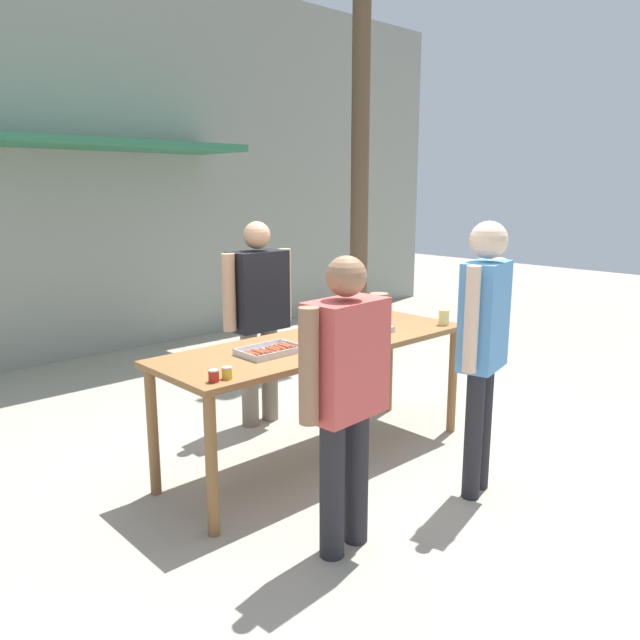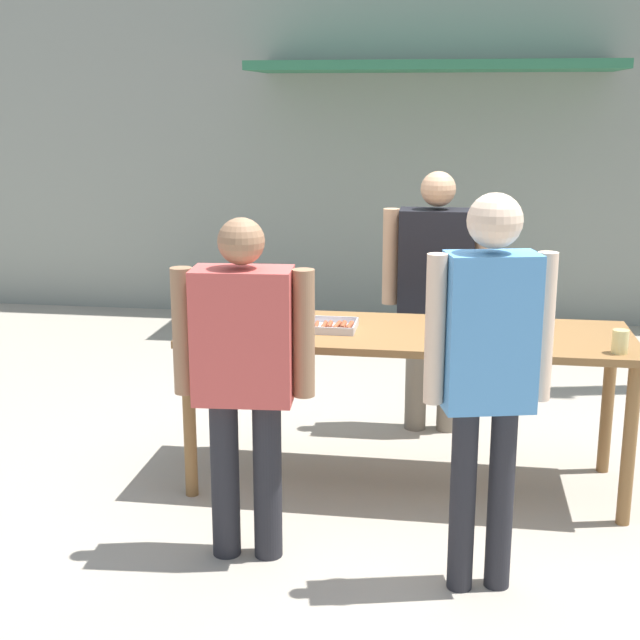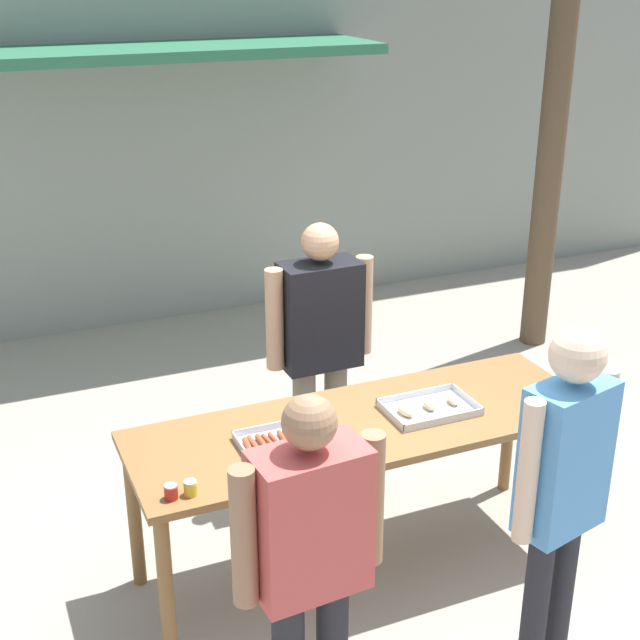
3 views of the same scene
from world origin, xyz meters
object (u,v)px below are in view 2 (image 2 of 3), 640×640
condiment_jar_mustard (201,331)px  condiment_jar_ketchup (216,331)px  person_customer_holding_hotdog (244,364)px  person_server_behind_table (435,281)px  food_tray_sausages (320,326)px  beer_cup (620,342)px  person_customer_with_cup (488,358)px  food_tray_buns (473,332)px

condiment_jar_mustard → condiment_jar_ketchup: 0.09m
condiment_jar_mustard → person_customer_holding_hotdog: bearing=-58.8°
condiment_jar_mustard → person_server_behind_table: 1.68m
food_tray_sausages → condiment_jar_ketchup: bearing=-152.5°
beer_cup → person_customer_with_cup: person_customer_with_cup is taller
food_tray_sausages → person_customer_with_cup: size_ratio=0.23×
condiment_jar_mustard → person_customer_with_cup: person_customer_with_cup is taller
food_tray_buns → person_customer_with_cup: person_customer_with_cup is taller
food_tray_sausages → person_server_behind_table: 1.09m
person_server_behind_table → person_customer_holding_hotdog: size_ratio=1.04×
food_tray_sausages → condiment_jar_ketchup: 0.58m
food_tray_sausages → person_customer_holding_hotdog: person_customer_holding_hotdog is taller
beer_cup → person_server_behind_table: person_server_behind_table is taller
condiment_jar_ketchup → food_tray_buns: bearing=11.3°
food_tray_buns → condiment_jar_mustard: 1.46m
condiment_jar_ketchup → beer_cup: beer_cup is taller
condiment_jar_ketchup → person_customer_holding_hotdog: person_customer_holding_hotdog is taller
condiment_jar_ketchup → person_customer_with_cup: size_ratio=0.04×
condiment_jar_ketchup → beer_cup: size_ratio=0.58×
beer_cup → person_customer_holding_hotdog: size_ratio=0.07×
food_tray_buns → person_server_behind_table: size_ratio=0.28×
food_tray_buns → person_customer_holding_hotdog: (-1.04, -0.91, 0.05)m
food_tray_buns → person_server_behind_table: 0.94m
food_tray_sausages → person_server_behind_table: bearing=56.4°
condiment_jar_mustard → beer_cup: bearing=0.3°
condiment_jar_ketchup → person_customer_holding_hotdog: (0.30, -0.64, 0.03)m
person_server_behind_table → food_tray_sausages: bearing=-124.3°
person_server_behind_table → food_tray_buns: bearing=-76.7°
beer_cup → person_customer_holding_hotdog: 1.88m
beer_cup → person_server_behind_table: (-0.94, 1.16, 0.04)m
condiment_jar_mustard → condiment_jar_ketchup: same height
condiment_jar_mustard → person_customer_with_cup: 1.67m
condiment_jar_ketchup → person_customer_holding_hotdog: 0.71m
food_tray_sausages → person_customer_holding_hotdog: size_ratio=0.25×
beer_cup → person_server_behind_table: size_ratio=0.07×
person_customer_holding_hotdog → food_tray_buns: bearing=-143.1°
condiment_jar_ketchup → person_server_behind_table: bearing=46.4°
person_customer_with_cup → person_customer_holding_hotdog: bearing=-20.6°
condiment_jar_ketchup → beer_cup: 2.06m
food_tray_buns → person_server_behind_table: (-0.23, 0.91, 0.09)m
food_tray_sausages → person_customer_holding_hotdog: (-0.21, -0.91, 0.05)m
beer_cup → person_customer_with_cup: bearing=-130.7°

